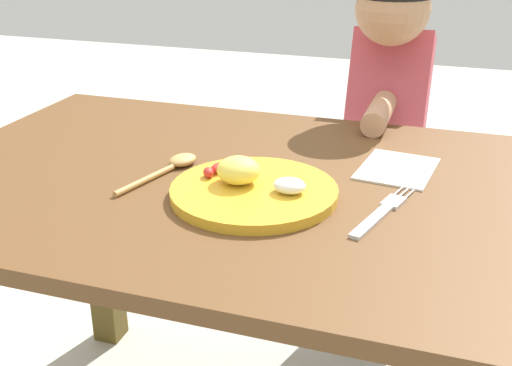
{
  "coord_description": "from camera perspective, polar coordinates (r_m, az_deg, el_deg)",
  "views": [
    {
      "loc": [
        0.36,
        -0.96,
        1.09
      ],
      "look_at": [
        0.06,
        -0.06,
        0.68
      ],
      "focal_mm": 44.57,
      "sensor_mm": 36.0,
      "label": 1
    }
  ],
  "objects": [
    {
      "name": "spoon",
      "position": [
        1.15,
        -7.42,
        1.62
      ],
      "size": [
        0.08,
        0.2,
        0.02
      ],
      "rotation": [
        0.0,
        0.0,
        1.31
      ],
      "color": "tan",
      "rests_on": "dining_table"
    },
    {
      "name": "dining_table",
      "position": [
        1.16,
        -2.05,
        -5.1
      ],
      "size": [
        1.13,
        0.77,
        0.66
      ],
      "color": "brown",
      "rests_on": "ground_plane"
    },
    {
      "name": "person",
      "position": [
        1.6,
        11.38,
        2.33
      ],
      "size": [
        0.19,
        0.37,
        0.98
      ],
      "rotation": [
        0.0,
        0.0,
        3.14
      ],
      "color": "#395172",
      "rests_on": "ground_plane"
    },
    {
      "name": "plate",
      "position": [
        1.03,
        -0.32,
        -0.49
      ],
      "size": [
        0.27,
        0.27,
        0.06
      ],
      "color": "gold",
      "rests_on": "dining_table"
    },
    {
      "name": "fork",
      "position": [
        0.99,
        11.19,
        -2.64
      ],
      "size": [
        0.07,
        0.2,
        0.01
      ],
      "rotation": [
        0.0,
        0.0,
        1.3
      ],
      "color": "silver",
      "rests_on": "dining_table"
    },
    {
      "name": "napkin",
      "position": [
        1.16,
        12.56,
        1.26
      ],
      "size": [
        0.14,
        0.17,
        0.0
      ],
      "primitive_type": "cube",
      "rotation": [
        0.0,
        0.0,
        -0.12
      ],
      "color": "white",
      "rests_on": "dining_table"
    }
  ]
}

